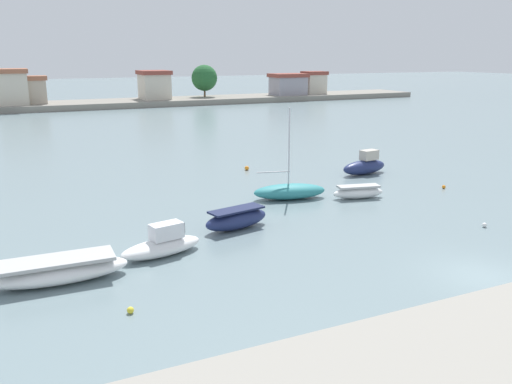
{
  "coord_description": "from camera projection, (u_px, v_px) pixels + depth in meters",
  "views": [
    {
      "loc": [
        -17.33,
        -14.65,
        9.02
      ],
      "look_at": [
        -3.69,
        14.38,
        0.69
      ],
      "focal_mm": 37.41,
      "sensor_mm": 36.0,
      "label": 1
    }
  ],
  "objects": [
    {
      "name": "mooring_buoy_0",
      "position": [
        130.0,
        310.0,
        19.07
      ],
      "size": [
        0.25,
        0.25,
        0.25
      ],
      "primitive_type": "sphere",
      "color": "yellow",
      "rests_on": "ground"
    },
    {
      "name": "moored_boat_5",
      "position": [
        365.0,
        166.0,
        41.06
      ],
      "size": [
        4.23,
        1.83,
        1.84
      ],
      "rotation": [
        0.0,
        0.0,
        0.13
      ],
      "color": "navy",
      "rests_on": "ground"
    },
    {
      "name": "moored_boat_0",
      "position": [
        58.0,
        271.0,
        21.61
      ],
      "size": [
        5.62,
        1.99,
        1.01
      ],
      "rotation": [
        0.0,
        0.0,
        -0.02
      ],
      "color": "white",
      "rests_on": "ground"
    },
    {
      "name": "moored_boat_4",
      "position": [
        358.0,
        192.0,
        34.23
      ],
      "size": [
        3.52,
        1.7,
        0.85
      ],
      "rotation": [
        0.0,
        0.0,
        -0.22
      ],
      "color": "white",
      "rests_on": "ground"
    },
    {
      "name": "ground_plane",
      "position": [
        482.0,
        277.0,
        22.23
      ],
      "size": [
        400.0,
        400.0,
        0.0
      ],
      "primitive_type": "plane",
      "color": "slate"
    },
    {
      "name": "moored_boat_3",
      "position": [
        290.0,
        191.0,
        34.07
      ],
      "size": [
        4.94,
        2.75,
        5.81
      ],
      "rotation": [
        0.0,
        0.0,
        -0.24
      ],
      "color": "teal",
      "rests_on": "ground"
    },
    {
      "name": "mooring_buoy_1",
      "position": [
        484.0,
        225.0,
        28.56
      ],
      "size": [
        0.25,
        0.25,
        0.25
      ],
      "primitive_type": "sphere",
      "color": "white",
      "rests_on": "ground"
    },
    {
      "name": "moored_boat_1",
      "position": [
        162.0,
        245.0,
        24.52
      ],
      "size": [
        4.18,
        2.24,
        1.49
      ],
      "rotation": [
        0.0,
        0.0,
        0.22
      ],
      "color": "white",
      "rests_on": "ground"
    },
    {
      "name": "moored_boat_2",
      "position": [
        236.0,
        219.0,
        28.21
      ],
      "size": [
        3.96,
        2.01,
        1.11
      ],
      "rotation": [
        0.0,
        0.0,
        0.21
      ],
      "color": "navy",
      "rests_on": "ground"
    },
    {
      "name": "distant_shoreline",
      "position": [
        108.0,
        96.0,
        93.12
      ],
      "size": [
        124.56,
        10.58,
        7.02
      ],
      "color": "gray",
      "rests_on": "ground"
    },
    {
      "name": "mooring_buoy_2",
      "position": [
        444.0,
        187.0,
        36.75
      ],
      "size": [
        0.25,
        0.25,
        0.25
      ],
      "primitive_type": "sphere",
      "color": "orange",
      "rests_on": "ground"
    },
    {
      "name": "mooring_buoy_3",
      "position": [
        247.0,
        168.0,
        42.52
      ],
      "size": [
        0.35,
        0.35,
        0.35
      ],
      "primitive_type": "sphere",
      "color": "orange",
      "rests_on": "ground"
    }
  ]
}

